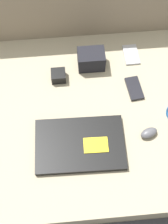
# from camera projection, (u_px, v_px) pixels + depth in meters

# --- Properties ---
(ground_plane) EXTENTS (8.00, 8.00, 0.00)m
(ground_plane) POSITION_uv_depth(u_px,v_px,m) (84.00, 128.00, 1.35)
(ground_plane) COLOR #38383D
(couch_seat) EXTENTS (0.97, 0.80, 0.13)m
(couch_seat) POSITION_uv_depth(u_px,v_px,m) (84.00, 121.00, 1.29)
(couch_seat) COLOR gray
(couch_seat) RESTS_ON ground_plane
(couch_backrest) EXTENTS (0.97, 0.20, 0.44)m
(couch_backrest) POSITION_uv_depth(u_px,v_px,m) (74.00, 5.00, 1.38)
(couch_backrest) COLOR #7F705B
(couch_backrest) RESTS_ON ground_plane
(laptop) EXTENTS (0.34, 0.22, 0.03)m
(laptop) POSITION_uv_depth(u_px,v_px,m) (80.00, 144.00, 1.16)
(laptop) COLOR black
(laptop) RESTS_ON couch_seat
(computer_mouse) EXTENTS (0.08, 0.06, 0.03)m
(computer_mouse) POSITION_uv_depth(u_px,v_px,m) (149.00, 133.00, 1.18)
(computer_mouse) COLOR #4C4C51
(computer_mouse) RESTS_ON couch_seat
(phone_silver) EXTENTS (0.06, 0.11, 0.01)m
(phone_silver) POSITION_uv_depth(u_px,v_px,m) (131.00, 55.00, 1.36)
(phone_silver) COLOR #99999E
(phone_silver) RESTS_ON couch_seat
(phone_black) EXTENTS (0.07, 0.11, 0.01)m
(phone_black) POSITION_uv_depth(u_px,v_px,m) (134.00, 88.00, 1.28)
(phone_black) COLOR black
(phone_black) RESTS_ON couch_seat
(camera_pouch) EXTENTS (0.11, 0.08, 0.08)m
(camera_pouch) POSITION_uv_depth(u_px,v_px,m) (91.00, 59.00, 1.30)
(camera_pouch) COLOR black
(camera_pouch) RESTS_ON couch_seat
(charger_brick) EXTENTS (0.06, 0.06, 0.04)m
(charger_brick) POSITION_uv_depth(u_px,v_px,m) (58.00, 76.00, 1.29)
(charger_brick) COLOR black
(charger_brick) RESTS_ON couch_seat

